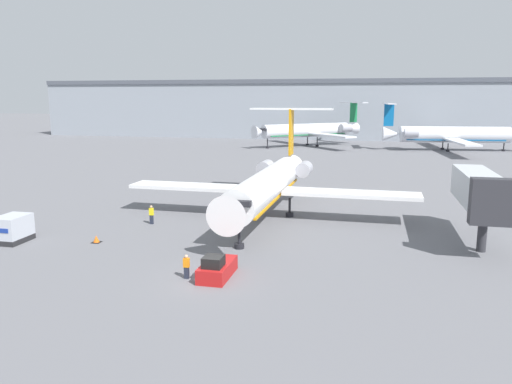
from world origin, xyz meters
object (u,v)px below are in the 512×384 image
Objects in this scene: worker_by_wing at (151,214)px; airplane_parked_far_left at (310,130)px; luggage_cart at (13,229)px; traffic_cone_left at (96,239)px; worker_near_tug at (186,266)px; airplane_parked_far_right at (450,135)px; airplane_main at (269,183)px; pushback_tug at (217,268)px; jet_bridge at (480,191)px.

airplane_parked_far_left is (5.33, 80.66, 2.99)m from worker_by_wing.
luggage_cart is 4.06× the size of traffic_cone_left.
worker_near_tug is at bearing -56.96° from worker_by_wing.
airplane_parked_far_right is at bearing -6.32° from airplane_parked_far_left.
airplane_main reaches higher than worker_by_wing.
pushback_tug is (0.02, -17.48, -2.84)m from airplane_main.
jet_bridge is (18.44, 12.19, 3.83)m from pushback_tug.
luggage_cart is at bearing -167.82° from jet_bridge.
traffic_cone_left is at bearing 148.88° from worker_near_tug.
pushback_tug is at bearing -146.54° from jet_bridge.
worker_near_tug is 2.32× the size of traffic_cone_left.
worker_near_tug is 0.04× the size of airplane_parked_far_right.
luggage_cart is 96.93m from airplane_parked_far_right.
airplane_parked_far_right reaches higher than worker_by_wing.
pushback_tug is 5.46× the size of traffic_cone_left.
traffic_cone_left is at bearing -105.47° from worker_by_wing.
worker_by_wing is at bearing 130.18° from pushback_tug.
worker_by_wing is at bearing 123.04° from worker_near_tug.
airplane_parked_far_right is 3.24× the size of jet_bridge.
luggage_cart is 0.11× the size of airplane_parked_far_left.
worker_by_wing is at bearing 74.53° from traffic_cone_left.
airplane_main is 23.34m from luggage_cart.
worker_near_tug is 93.74m from airplane_parked_far_left.
airplane_main is at bearing 35.16° from luggage_cart.
pushback_tug is 19.45m from luggage_cart.
airplane_parked_far_right is (32.09, -3.55, -0.32)m from airplane_parked_far_left.
traffic_cone_left is 0.03× the size of airplane_parked_far_left.
worker_near_tug is at bearing -147.53° from jet_bridge.
airplane_main reaches higher than airplane_parked_far_right.
traffic_cone_left is at bearing -115.10° from airplane_parked_far_right.
worker_by_wing is 85.75m from airplane_parked_far_right.
jet_bridge reaches higher than worker_near_tug.
luggage_cart is 0.25× the size of jet_bridge.
jet_bridge is (23.44, -80.70, 0.50)m from airplane_parked_far_left.
airplane_parked_far_left reaches higher than worker_by_wing.
pushback_tug is 93.40m from airplane_parked_far_right.
traffic_cone_left is at bearing -167.64° from jet_bridge.
jet_bridge is (37.45, 8.08, 3.33)m from luggage_cart.
luggage_cart reaches higher than worker_near_tug.
worker_near_tug is (-1.87, -18.23, -2.59)m from airplane_main.
airplane_parked_far_right reaches higher than traffic_cone_left.
airplane_parked_far_left reaches higher than jet_bridge.
worker_by_wing is 7.04m from traffic_cone_left.
luggage_cart is (-19.01, 4.11, 0.51)m from pushback_tug.
traffic_cone_left is 0.02× the size of airplane_parked_far_right.
worker_near_tug is 0.06× the size of airplane_parked_far_left.
pushback_tug is 0.34× the size of jet_bridge.
traffic_cone_left is at bearing -94.71° from airplane_parked_far_left.
airplane_main is at bearing 84.15° from worker_near_tug.
airplane_parked_far_right reaches higher than pushback_tug.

